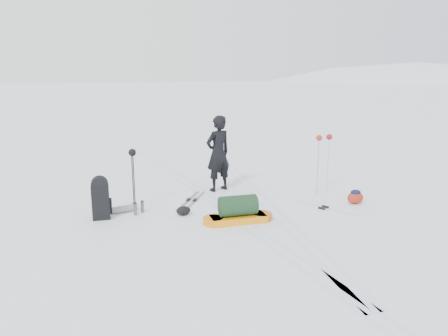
# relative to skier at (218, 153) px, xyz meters

# --- Properties ---
(ground) EXTENTS (200.00, 200.00, 0.00)m
(ground) POSITION_rel_skier_xyz_m (-0.42, -1.53, -1.01)
(ground) COLOR white
(ground) RESTS_ON ground
(snow_hill_backdrop) EXTENTS (359.50, 192.00, 162.45)m
(snow_hill_backdrop) POSITION_rel_skier_xyz_m (62.27, 82.49, -70.03)
(snow_hill_backdrop) COLOR white
(snow_hill_backdrop) RESTS_ON ground
(ski_tracks) EXTENTS (3.38, 17.97, 0.01)m
(ski_tracks) POSITION_rel_skier_xyz_m (0.20, -0.66, -1.00)
(ski_tracks) COLOR silver
(ski_tracks) RESTS_ON ground
(skier) EXTENTS (0.85, 0.68, 2.01)m
(skier) POSITION_rel_skier_xyz_m (0.00, 0.00, 0.00)
(skier) COLOR black
(skier) RESTS_ON ground
(pulk_sled) EXTENTS (1.55, 0.58, 0.58)m
(pulk_sled) POSITION_rel_skier_xyz_m (-0.42, -2.50, -0.78)
(pulk_sled) COLOR orange
(pulk_sled) RESTS_ON ground
(expedition_rucksack) EXTENTS (1.00, 0.55, 0.94)m
(expedition_rucksack) POSITION_rel_skier_xyz_m (-3.07, -1.27, -0.57)
(expedition_rucksack) COLOR black
(expedition_rucksack) RESTS_ON ground
(ski_poles_black) EXTENTS (0.17, 0.21, 1.42)m
(ski_poles_black) POSITION_rel_skier_xyz_m (-2.35, -0.81, 0.15)
(ski_poles_black) COLOR black
(ski_poles_black) RESTS_ON ground
(ski_poles_silver) EXTENTS (0.49, 0.21, 1.55)m
(ski_poles_silver) POSITION_rel_skier_xyz_m (2.48, -1.16, 0.29)
(ski_poles_silver) COLOR #AEAFB5
(ski_poles_silver) RESTS_ON ground
(touring_skis_grey) EXTENTS (1.11, 1.52, 0.06)m
(touring_skis_grey) POSITION_rel_skier_xyz_m (-0.95, -0.72, -0.99)
(touring_skis_grey) COLOR gray
(touring_skis_grey) RESTS_ON ground
(touring_skis_white) EXTENTS (0.92, 1.54, 0.06)m
(touring_skis_white) POSITION_rel_skier_xyz_m (1.78, -2.36, -0.99)
(touring_skis_white) COLOR silver
(touring_skis_white) RESTS_ON ground
(rope_coil) EXTENTS (0.58, 0.58, 0.06)m
(rope_coil) POSITION_rel_skier_xyz_m (-0.35, -1.93, -0.98)
(rope_coil) COLOR #538EC9
(rope_coil) RESTS_ON ground
(small_daypack) EXTENTS (0.47, 0.40, 0.35)m
(small_daypack) POSITION_rel_skier_xyz_m (2.73, -2.25, -0.84)
(small_daypack) COLOR maroon
(small_daypack) RESTS_ON ground
(thermos_pair) EXTENTS (0.26, 0.22, 0.30)m
(thermos_pair) POSITION_rel_skier_xyz_m (-2.32, -1.24, -0.87)
(thermos_pair) COLOR #5A5B62
(thermos_pair) RESTS_ON ground
(stuff_sack) EXTENTS (0.38, 0.32, 0.20)m
(stuff_sack) POSITION_rel_skier_xyz_m (-1.40, -1.67, -0.91)
(stuff_sack) COLOR black
(stuff_sack) RESTS_ON ground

